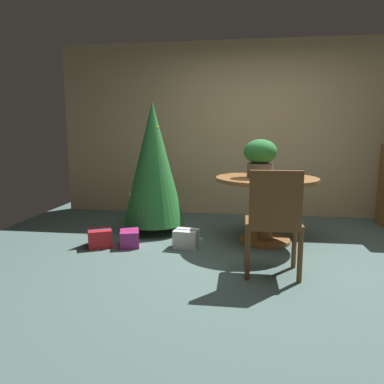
% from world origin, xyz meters
% --- Properties ---
extents(ground_plane, '(6.60, 6.60, 0.00)m').
position_xyz_m(ground_plane, '(0.00, 0.00, 0.00)').
color(ground_plane, '#4C6660').
extents(back_wall_panel, '(6.00, 0.10, 2.60)m').
position_xyz_m(back_wall_panel, '(0.00, 2.20, 1.30)').
color(back_wall_panel, tan).
rests_on(back_wall_panel, ground_plane).
extents(round_dining_table, '(1.15, 1.15, 0.76)m').
position_xyz_m(round_dining_table, '(0.08, 0.72, 0.55)').
color(round_dining_table, brown).
rests_on(round_dining_table, ground_plane).
extents(flower_vase, '(0.37, 0.37, 0.43)m').
position_xyz_m(flower_vase, '(0.01, 0.71, 0.99)').
color(flower_vase, '#665B51').
rests_on(flower_vase, round_dining_table).
extents(wooden_chair_near, '(0.48, 0.39, 0.94)m').
position_xyz_m(wooden_chair_near, '(0.08, -0.32, 0.54)').
color(wooden_chair_near, brown).
rests_on(wooden_chair_near, ground_plane).
extents(holiday_tree, '(0.78, 0.78, 1.63)m').
position_xyz_m(holiday_tree, '(-1.29, 0.97, 0.88)').
color(holiday_tree, brown).
rests_on(holiday_tree, ground_plane).
extents(gift_box_purple, '(0.27, 0.31, 0.18)m').
position_xyz_m(gift_box_purple, '(-1.42, 0.35, 0.09)').
color(gift_box_purple, '#9E287A').
rests_on(gift_box_purple, ground_plane).
extents(gift_box_cream, '(0.28, 0.24, 0.20)m').
position_xyz_m(gift_box_cream, '(-0.78, 0.38, 0.10)').
color(gift_box_cream, silver).
rests_on(gift_box_cream, ground_plane).
extents(gift_box_red, '(0.33, 0.32, 0.20)m').
position_xyz_m(gift_box_red, '(-1.74, 0.30, 0.10)').
color(gift_box_red, red).
rests_on(gift_box_red, ground_plane).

